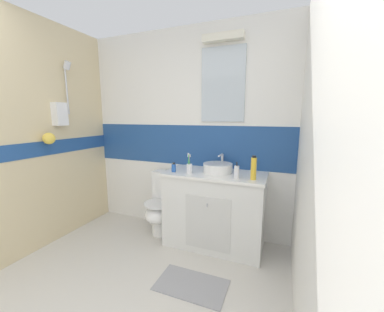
{
  "coord_description": "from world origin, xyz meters",
  "views": [
    {
      "loc": [
        1.15,
        -0.24,
        1.46
      ],
      "look_at": [
        0.23,
        2.05,
        1.03
      ],
      "focal_mm": 21.5,
      "sensor_mm": 36.0,
      "label": 1
    }
  ],
  "objects_px": {
    "sink_basin": "(218,167)",
    "perfume_flask_small": "(174,167)",
    "toothbrush_cup": "(189,167)",
    "shampoo_bottle_tall": "(254,168)",
    "soap_dispenser": "(237,172)",
    "toilet": "(163,205)"
  },
  "relations": [
    {
      "from": "sink_basin",
      "to": "shampoo_bottle_tall",
      "type": "xyz_separation_m",
      "value": [
        0.4,
        -0.17,
        0.06
      ]
    },
    {
      "from": "shampoo_bottle_tall",
      "to": "toilet",
      "type": "bearing_deg",
      "value": 171.98
    },
    {
      "from": "soap_dispenser",
      "to": "shampoo_bottle_tall",
      "type": "bearing_deg",
      "value": 5.33
    },
    {
      "from": "toothbrush_cup",
      "to": "sink_basin",
      "type": "bearing_deg",
      "value": 29.58
    },
    {
      "from": "toilet",
      "to": "shampoo_bottle_tall",
      "type": "distance_m",
      "value": 1.27
    },
    {
      "from": "toothbrush_cup",
      "to": "soap_dispenser",
      "type": "relative_size",
      "value": 1.33
    },
    {
      "from": "toilet",
      "to": "toothbrush_cup",
      "type": "relative_size",
      "value": 3.51
    },
    {
      "from": "perfume_flask_small",
      "to": "shampoo_bottle_tall",
      "type": "relative_size",
      "value": 0.45
    },
    {
      "from": "toothbrush_cup",
      "to": "perfume_flask_small",
      "type": "xyz_separation_m",
      "value": [
        -0.18,
        -0.02,
        -0.01
      ]
    },
    {
      "from": "toothbrush_cup",
      "to": "shampoo_bottle_tall",
      "type": "relative_size",
      "value": 0.94
    },
    {
      "from": "sink_basin",
      "to": "shampoo_bottle_tall",
      "type": "distance_m",
      "value": 0.44
    },
    {
      "from": "soap_dispenser",
      "to": "perfume_flask_small",
      "type": "relative_size",
      "value": 1.56
    },
    {
      "from": "sink_basin",
      "to": "perfume_flask_small",
      "type": "bearing_deg",
      "value": -158.7
    },
    {
      "from": "soap_dispenser",
      "to": "perfume_flask_small",
      "type": "bearing_deg",
      "value": 179.71
    },
    {
      "from": "sink_basin",
      "to": "toilet",
      "type": "bearing_deg",
      "value": -179.17
    },
    {
      "from": "toilet",
      "to": "perfume_flask_small",
      "type": "distance_m",
      "value": 0.62
    },
    {
      "from": "sink_basin",
      "to": "toothbrush_cup",
      "type": "height_order",
      "value": "toothbrush_cup"
    },
    {
      "from": "sink_basin",
      "to": "perfume_flask_small",
      "type": "relative_size",
      "value": 3.43
    },
    {
      "from": "perfume_flask_small",
      "to": "toilet",
      "type": "bearing_deg",
      "value": 145.97
    },
    {
      "from": "sink_basin",
      "to": "shampoo_bottle_tall",
      "type": "bearing_deg",
      "value": -22.37
    },
    {
      "from": "toothbrush_cup",
      "to": "perfume_flask_small",
      "type": "distance_m",
      "value": 0.18
    },
    {
      "from": "sink_basin",
      "to": "perfume_flask_small",
      "type": "xyz_separation_m",
      "value": [
        -0.45,
        -0.18,
        -0.0
      ]
    }
  ]
}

